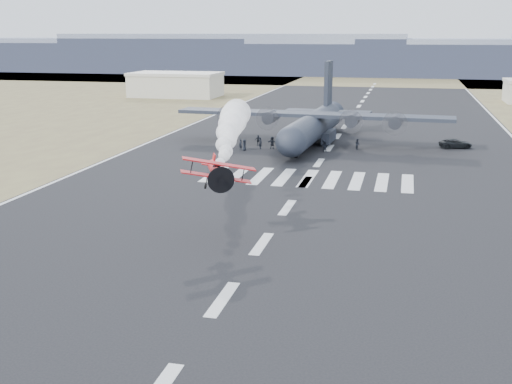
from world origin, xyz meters
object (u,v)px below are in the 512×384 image
(crew_g, at_px, (241,145))
(crew_f, at_px, (272,143))
(aerobatic_biplane, at_px, (216,172))
(support_vehicle, at_px, (456,144))
(crew_h, at_px, (324,146))
(crew_e, at_px, (244,145))
(crew_b, at_px, (357,144))
(transport_aircraft, at_px, (314,123))
(crew_c, at_px, (324,145))
(crew_d, at_px, (258,140))
(hangar_left, at_px, (176,84))
(crew_a, at_px, (261,143))

(crew_g, bearing_deg, crew_f, 57.91)
(aerobatic_biplane, xyz_separation_m, support_vehicle, (23.47, 51.49, -5.17))
(crew_h, bearing_deg, crew_e, -1.27)
(crew_b, distance_m, crew_f, 13.10)
(transport_aircraft, distance_m, crew_b, 8.91)
(crew_e, bearing_deg, crew_h, 99.18)
(transport_aircraft, height_order, crew_c, transport_aircraft)
(crew_d, bearing_deg, crew_h, -14.25)
(crew_b, relative_size, crew_g, 1.00)
(crew_f, bearing_deg, crew_g, 40.87)
(aerobatic_biplane, height_order, crew_f, aerobatic_biplane)
(crew_d, bearing_deg, transport_aircraft, 30.10)
(support_vehicle, relative_size, crew_c, 2.88)
(support_vehicle, distance_m, crew_d, 30.90)
(hangar_left, distance_m, crew_d, 84.00)
(aerobatic_biplane, relative_size, support_vehicle, 1.28)
(crew_c, bearing_deg, crew_h, -29.42)
(crew_d, bearing_deg, crew_g, -109.36)
(aerobatic_biplane, distance_m, crew_e, 42.72)
(support_vehicle, height_order, crew_d, crew_d)
(crew_a, height_order, crew_c, crew_a)
(support_vehicle, relative_size, crew_f, 2.63)
(support_vehicle, height_order, crew_e, crew_e)
(aerobatic_biplane, bearing_deg, hangar_left, 99.23)
(aerobatic_biplane, height_order, transport_aircraft, transport_aircraft)
(crew_e, bearing_deg, crew_g, -115.65)
(support_vehicle, bearing_deg, crew_a, 89.45)
(hangar_left, height_order, crew_h, hangar_left)
(crew_h, bearing_deg, crew_g, -3.26)
(transport_aircraft, bearing_deg, crew_d, -148.82)
(crew_b, bearing_deg, hangar_left, 8.89)
(transport_aircraft, height_order, crew_a, transport_aircraft)
(hangar_left, xyz_separation_m, crew_a, (41.71, -76.24, -2.50))
(crew_e, bearing_deg, hangar_left, -151.43)
(support_vehicle, height_order, crew_h, crew_h)
(support_vehicle, height_order, crew_g, crew_g)
(crew_c, xyz_separation_m, crew_h, (0.24, -1.28, -0.00))
(hangar_left, xyz_separation_m, support_vehicle, (71.16, -68.40, -2.72))
(support_vehicle, xyz_separation_m, crew_a, (-29.44, -7.84, 0.22))
(crew_b, relative_size, crew_c, 0.97)
(transport_aircraft, height_order, crew_g, transport_aircraft)
(transport_aircraft, xyz_separation_m, crew_h, (2.67, -7.63, -2.41))
(aerobatic_biplane, xyz_separation_m, crew_d, (-7.01, 46.44, -5.00))
(crew_b, bearing_deg, crew_h, 96.10)
(crew_h, bearing_deg, aerobatic_biplane, 76.01)
(crew_c, bearing_deg, crew_a, -124.75)
(crew_d, height_order, crew_e, crew_e)
(crew_e, height_order, crew_g, crew_e)
(crew_a, bearing_deg, crew_f, -77.40)
(aerobatic_biplane, height_order, crew_g, aerobatic_biplane)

